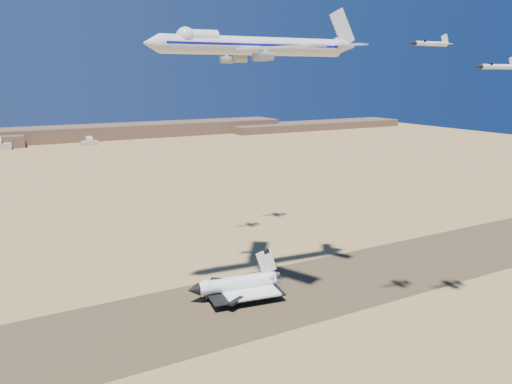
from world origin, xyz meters
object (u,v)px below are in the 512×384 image
carrier_747 (248,46)px  crew_c (259,301)px  shuttle (237,285)px  crew_a (256,299)px  chase_jet_d (266,48)px  chase_jet_a (430,43)px  chase_jet_b (497,66)px  crew_b (269,299)px  chase_jet_c (232,44)px

carrier_747 → crew_c: bearing=-71.3°
shuttle → crew_a: bearing=-51.9°
crew_c → chase_jet_d: size_ratio=0.11×
chase_jet_a → chase_jet_d: size_ratio=0.89×
crew_c → chase_jet_b: size_ratio=0.11×
carrier_747 → chase_jet_b: (53.69, -54.79, -7.18)m
crew_b → chase_jet_d: size_ratio=0.10×
carrier_747 → crew_c: carrier_747 is taller
chase_jet_a → chase_jet_b: chase_jet_a is taller
shuttle → crew_b: shuttle is taller
carrier_747 → chase_jet_a: 57.82m
crew_c → chase_jet_a: bearing=-178.0°
carrier_747 → crew_a: size_ratio=40.44×
crew_a → chase_jet_a: (33.75, -42.50, 89.30)m
crew_c → chase_jet_a: chase_jet_a is taller
chase_jet_a → chase_jet_b: size_ratio=0.90×
crew_c → shuttle: bearing=-9.1°
carrier_747 → chase_jet_a: size_ratio=5.32×
crew_a → chase_jet_c: 111.92m
crew_b → chase_jet_c: bearing=-19.1°
crew_a → crew_b: crew_a is taller
carrier_747 → chase_jet_a: bearing=-47.9°
crew_b → chase_jet_c: (14.95, 58.65, 94.32)m
shuttle → crew_a: shuttle is taller
chase_jet_b → chase_jet_d: (-9.65, 119.65, 10.87)m
chase_jet_c → chase_jet_d: (23.80, 11.44, -0.41)m
crew_b → chase_jet_c: chase_jet_c is taller
carrier_747 → crew_a: (0.83, -3.83, -90.10)m
shuttle → carrier_747: bearing=-38.0°
crew_a → shuttle: bearing=14.7°
chase_jet_b → crew_c: bearing=144.0°
chase_jet_a → crew_b: bearing=130.5°
chase_jet_a → chase_jet_d: (9.45, 111.18, 4.49)m
carrier_747 → chase_jet_c: carrier_747 is taller
crew_b → chase_jet_a: bearing=-149.4°
crew_c → chase_jet_d: bearing=-68.5°
crew_c → chase_jet_b: (52.47, -49.62, 83.00)m
chase_jet_d → crew_c: bearing=-108.0°
crew_a → crew_c: crew_a is taller
crew_a → chase_jet_d: bearing=-47.4°
chase_jet_b → chase_jet_c: (-33.45, 108.21, 11.28)m
chase_jet_a → chase_jet_c: size_ratio=0.96×
chase_jet_d → chase_jet_a: bearing=-81.4°
chase_jet_b → chase_jet_a: bearing=163.5°
carrier_747 → crew_c: 90.34m
crew_a → chase_jet_a: bearing=-156.8°
chase_jet_b → chase_jet_c: size_ratio=1.07×
chase_jet_b → chase_jet_c: 113.82m
chase_jet_a → carrier_747: bearing=131.8°
chase_jet_d → chase_jet_b: bearing=-71.9°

